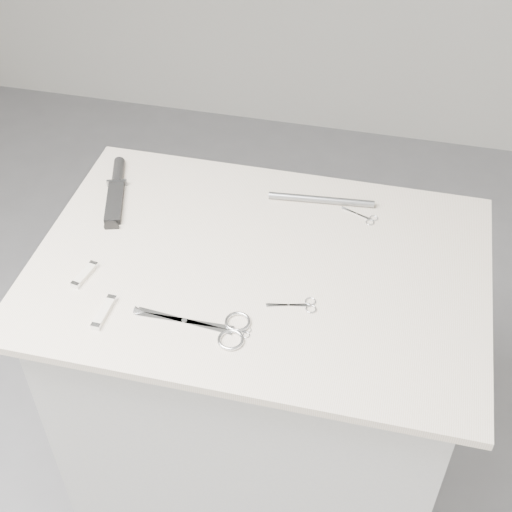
% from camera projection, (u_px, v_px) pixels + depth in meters
% --- Properties ---
extents(ground, '(4.00, 4.00, 0.01)m').
position_uv_depth(ground, '(258.00, 480.00, 2.20)').
color(ground, gray).
rests_on(ground, ground).
extents(plinth, '(0.90, 0.60, 0.90)m').
position_uv_depth(plinth, '(259.00, 392.00, 1.89)').
color(plinth, beige).
rests_on(plinth, ground).
extents(display_board, '(1.00, 0.70, 0.02)m').
position_uv_depth(display_board, '(259.00, 267.00, 1.58)').
color(display_board, beige).
rests_on(display_board, plinth).
extents(large_shears, '(0.24, 0.10, 0.01)m').
position_uv_depth(large_shears, '(216.00, 327.00, 1.43)').
color(large_shears, silver).
rests_on(large_shears, display_board).
extents(embroidery_scissors_a, '(0.11, 0.05, 0.00)m').
position_uv_depth(embroidery_scissors_a, '(300.00, 305.00, 1.48)').
color(embroidery_scissors_a, silver).
rests_on(embroidery_scissors_a, display_board).
extents(embroidery_scissors_b, '(0.09, 0.06, 0.00)m').
position_uv_depth(embroidery_scissors_b, '(364.00, 217.00, 1.69)').
color(embroidery_scissors_b, silver).
rests_on(embroidery_scissors_b, display_board).
extents(tiny_scissors, '(0.07, 0.03, 0.00)m').
position_uv_depth(tiny_scissors, '(239.00, 331.00, 1.43)').
color(tiny_scissors, silver).
rests_on(tiny_scissors, display_board).
extents(sheathed_knife, '(0.11, 0.25, 0.03)m').
position_uv_depth(sheathed_knife, '(116.00, 188.00, 1.76)').
color(sheathed_knife, black).
rests_on(sheathed_knife, display_board).
extents(pocket_knife_a, '(0.03, 0.08, 0.01)m').
position_uv_depth(pocket_knife_a, '(85.00, 275.00, 1.54)').
color(pocket_knife_a, silver).
rests_on(pocket_knife_a, display_board).
extents(pocket_knife_b, '(0.02, 0.09, 0.01)m').
position_uv_depth(pocket_knife_b, '(104.00, 312.00, 1.46)').
color(pocket_knife_b, silver).
rests_on(pocket_knife_b, display_board).
extents(metal_rail, '(0.26, 0.04, 0.02)m').
position_uv_depth(metal_rail, '(321.00, 200.00, 1.72)').
color(metal_rail, gray).
rests_on(metal_rail, display_board).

